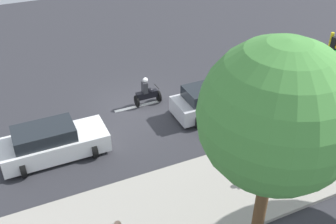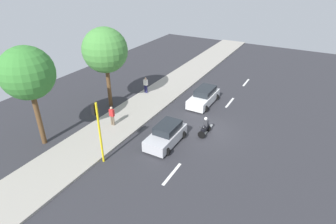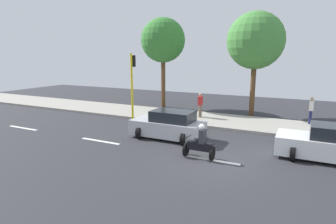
% 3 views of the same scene
% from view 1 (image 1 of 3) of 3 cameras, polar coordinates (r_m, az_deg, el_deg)
% --- Properties ---
extents(ground_plane, '(40.00, 60.00, 0.10)m').
position_cam_1_polar(ground_plane, '(20.18, -4.44, 0.69)').
color(ground_plane, '#2D2D33').
extents(sidewalk, '(4.00, 60.00, 0.15)m').
position_cam_1_polar(sidewalk, '(15.12, 5.28, -11.96)').
color(sidewalk, '#9E998E').
rests_on(sidewalk, ground).
extents(lane_stripe_north, '(0.20, 2.40, 0.01)m').
position_cam_1_polar(lane_stripe_north, '(19.34, -21.29, -3.20)').
color(lane_stripe_north, white).
rests_on(lane_stripe_north, ground).
extents(lane_stripe_mid, '(0.20, 2.40, 0.01)m').
position_cam_1_polar(lane_stripe_mid, '(20.15, -4.44, 0.83)').
color(lane_stripe_mid, white).
rests_on(lane_stripe_mid, ground).
extents(lane_stripe_south, '(0.20, 2.40, 0.01)m').
position_cam_1_polar(lane_stripe_south, '(22.59, 9.95, 4.22)').
color(lane_stripe_south, white).
rests_on(lane_stripe_south, ground).
extents(lane_stripe_far_south, '(0.20, 2.40, 0.01)m').
position_cam_1_polar(lane_stripe_far_south, '(26.19, 21.05, 6.65)').
color(lane_stripe_far_south, white).
rests_on(lane_stripe_far_south, ground).
extents(car_white, '(2.16, 4.37, 1.52)m').
position_cam_1_polar(car_white, '(17.16, -16.30, -4.23)').
color(car_white, white).
rests_on(car_white, ground).
extents(car_silver, '(2.14, 3.87, 1.52)m').
position_cam_1_polar(car_silver, '(19.31, 6.23, 1.62)').
color(car_silver, '#B7B7BC').
rests_on(car_silver, ground).
extents(motorcycle, '(0.60, 1.30, 1.53)m').
position_cam_1_polar(motorcycle, '(20.00, -3.04, 2.75)').
color(motorcycle, black).
rests_on(motorcycle, ground).
extents(pedestrian_by_tree, '(0.40, 0.24, 1.69)m').
position_cam_1_polar(pedestrian_by_tree, '(15.84, 15.76, -6.08)').
color(pedestrian_by_tree, '#72604C').
rests_on(pedestrian_by_tree, sidewalk).
extents(traffic_light_corner, '(0.49, 0.24, 4.50)m').
position_cam_1_polar(traffic_light_corner, '(18.74, 21.87, 6.00)').
color(traffic_light_corner, yellow).
rests_on(traffic_light_corner, ground).
extents(street_tree_center, '(4.00, 4.00, 7.39)m').
position_cam_1_polar(street_tree_center, '(10.05, 15.43, -0.64)').
color(street_tree_center, brown).
rests_on(street_tree_center, ground).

